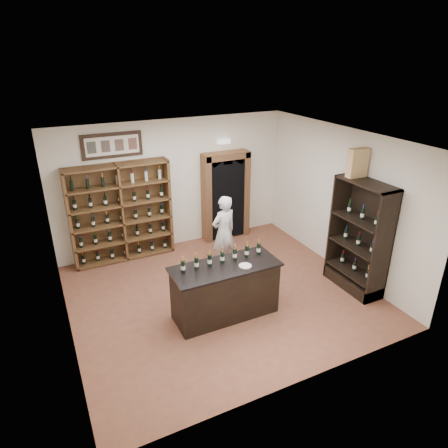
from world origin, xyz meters
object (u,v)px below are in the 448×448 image
at_px(counter_bottle_0, 183,266).
at_px(shopkeeper, 224,232).
at_px(wine_crate, 358,163).
at_px(tasting_counter, 225,291).
at_px(side_cabinet, 358,253).
at_px(wine_shelf, 121,213).

relative_size(counter_bottle_0, shopkeeper, 0.18).
bearing_deg(wine_crate, counter_bottle_0, -178.16).
relative_size(tasting_counter, side_cabinet, 0.85).
relative_size(wine_shelf, side_cabinet, 1.00).
distance_m(wine_shelf, counter_bottle_0, 2.85).
bearing_deg(shopkeeper, counter_bottle_0, 31.85).
bearing_deg(tasting_counter, wine_shelf, 110.56).
bearing_deg(wine_shelf, tasting_counter, -69.44).
height_order(side_cabinet, shopkeeper, side_cabinet).
relative_size(shopkeeper, wine_crate, 3.05).
height_order(tasting_counter, wine_crate, wine_crate).
bearing_deg(tasting_counter, side_cabinet, -6.28).
bearing_deg(wine_crate, tasting_counter, -176.24).
relative_size(counter_bottle_0, side_cabinet, 0.14).
relative_size(counter_bottle_0, wine_crate, 0.56).
bearing_deg(side_cabinet, counter_bottle_0, 173.21).
distance_m(wine_shelf, side_cabinet, 5.02).
bearing_deg(wine_shelf, wine_crate, -37.42).
height_order(tasting_counter, shopkeeper, shopkeeper).
distance_m(side_cabinet, shopkeeper, 2.73).
bearing_deg(wine_crate, shopkeeper, 145.32).
height_order(tasting_counter, side_cabinet, side_cabinet).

